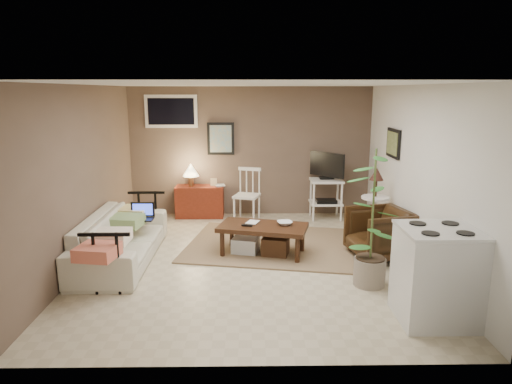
{
  "coord_description": "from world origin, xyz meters",
  "views": [
    {
      "loc": [
        -0.02,
        -6.01,
        2.32
      ],
      "look_at": [
        0.07,
        0.35,
        0.9
      ],
      "focal_mm": 32.0,
      "sensor_mm": 36.0,
      "label": 1
    }
  ],
  "objects_px": {
    "coffee_table": "(262,237)",
    "spindle_chair": "(247,196)",
    "sofa": "(121,230)",
    "stove": "(436,275)",
    "red_console": "(199,198)",
    "tv_stand": "(326,184)",
    "side_table": "(375,195)",
    "potted_plant": "(373,213)",
    "armchair": "(380,231)"
  },
  "relations": [
    {
      "from": "sofa",
      "to": "red_console",
      "type": "relative_size",
      "value": 2.18
    },
    {
      "from": "tv_stand",
      "to": "potted_plant",
      "type": "relative_size",
      "value": 0.72
    },
    {
      "from": "armchair",
      "to": "potted_plant",
      "type": "xyz_separation_m",
      "value": [
        -0.37,
        -0.93,
        0.51
      ]
    },
    {
      "from": "tv_stand",
      "to": "stove",
      "type": "height_order",
      "value": "tv_stand"
    },
    {
      "from": "potted_plant",
      "to": "stove",
      "type": "xyz_separation_m",
      "value": [
        0.44,
        -0.87,
        -0.41
      ]
    },
    {
      "from": "sofa",
      "to": "red_console",
      "type": "bearing_deg",
      "value": -20.36
    },
    {
      "from": "stove",
      "to": "coffee_table",
      "type": "bearing_deg",
      "value": 131.63
    },
    {
      "from": "coffee_table",
      "to": "red_console",
      "type": "relative_size",
      "value": 1.33
    },
    {
      "from": "red_console",
      "to": "potted_plant",
      "type": "distance_m",
      "value": 3.98
    },
    {
      "from": "red_console",
      "to": "side_table",
      "type": "bearing_deg",
      "value": -25.11
    },
    {
      "from": "red_console",
      "to": "armchair",
      "type": "relative_size",
      "value": 1.3
    },
    {
      "from": "coffee_table",
      "to": "sofa",
      "type": "xyz_separation_m",
      "value": [
        -1.96,
        -0.19,
        0.17
      ]
    },
    {
      "from": "side_table",
      "to": "sofa",
      "type": "bearing_deg",
      "value": -166.78
    },
    {
      "from": "armchair",
      "to": "coffee_table",
      "type": "bearing_deg",
      "value": -107.88
    },
    {
      "from": "armchair",
      "to": "stove",
      "type": "relative_size",
      "value": 0.79
    },
    {
      "from": "side_table",
      "to": "armchair",
      "type": "relative_size",
      "value": 1.48
    },
    {
      "from": "coffee_table",
      "to": "spindle_chair",
      "type": "relative_size",
      "value": 1.44
    },
    {
      "from": "red_console",
      "to": "side_table",
      "type": "height_order",
      "value": "side_table"
    },
    {
      "from": "red_console",
      "to": "potted_plant",
      "type": "bearing_deg",
      "value": -52.41
    },
    {
      "from": "spindle_chair",
      "to": "potted_plant",
      "type": "height_order",
      "value": "potted_plant"
    },
    {
      "from": "spindle_chair",
      "to": "potted_plant",
      "type": "bearing_deg",
      "value": -62.85
    },
    {
      "from": "red_console",
      "to": "sofa",
      "type": "bearing_deg",
      "value": -110.36
    },
    {
      "from": "red_console",
      "to": "stove",
      "type": "xyz_separation_m",
      "value": [
        2.85,
        -3.99,
        0.14
      ]
    },
    {
      "from": "stove",
      "to": "red_console",
      "type": "bearing_deg",
      "value": 125.49
    },
    {
      "from": "tv_stand",
      "to": "side_table",
      "type": "relative_size",
      "value": 1.06
    },
    {
      "from": "red_console",
      "to": "potted_plant",
      "type": "height_order",
      "value": "potted_plant"
    },
    {
      "from": "coffee_table",
      "to": "side_table",
      "type": "distance_m",
      "value": 1.97
    },
    {
      "from": "sofa",
      "to": "stove",
      "type": "xyz_separation_m",
      "value": [
        3.68,
        -1.74,
        0.06
      ]
    },
    {
      "from": "tv_stand",
      "to": "side_table",
      "type": "xyz_separation_m",
      "value": [
        0.57,
        -1.23,
        0.07
      ]
    },
    {
      "from": "potted_plant",
      "to": "coffee_table",
      "type": "bearing_deg",
      "value": 140.16
    },
    {
      "from": "red_console",
      "to": "potted_plant",
      "type": "xyz_separation_m",
      "value": [
        2.4,
        -3.12,
        0.55
      ]
    },
    {
      "from": "side_table",
      "to": "red_console",
      "type": "bearing_deg",
      "value": 154.89
    },
    {
      "from": "sofa",
      "to": "stove",
      "type": "height_order",
      "value": "stove"
    },
    {
      "from": "coffee_table",
      "to": "side_table",
      "type": "height_order",
      "value": "side_table"
    },
    {
      "from": "potted_plant",
      "to": "sofa",
      "type": "bearing_deg",
      "value": 164.96
    },
    {
      "from": "coffee_table",
      "to": "spindle_chair",
      "type": "xyz_separation_m",
      "value": [
        -0.23,
        1.87,
        0.18
      ]
    },
    {
      "from": "sofa",
      "to": "potted_plant",
      "type": "distance_m",
      "value": 3.39
    },
    {
      "from": "potted_plant",
      "to": "side_table",
      "type": "bearing_deg",
      "value": 73.53
    },
    {
      "from": "armchair",
      "to": "potted_plant",
      "type": "bearing_deg",
      "value": -35.08
    },
    {
      "from": "spindle_chair",
      "to": "stove",
      "type": "distance_m",
      "value": 4.27
    },
    {
      "from": "spindle_chair",
      "to": "potted_plant",
      "type": "xyz_separation_m",
      "value": [
        1.5,
        -2.93,
        0.46
      ]
    },
    {
      "from": "sofa",
      "to": "stove",
      "type": "relative_size",
      "value": 2.24
    },
    {
      "from": "tv_stand",
      "to": "potted_plant",
      "type": "height_order",
      "value": "potted_plant"
    },
    {
      "from": "red_console",
      "to": "tv_stand",
      "type": "bearing_deg",
      "value": -3.42
    },
    {
      "from": "red_console",
      "to": "spindle_chair",
      "type": "bearing_deg",
      "value": -11.98
    },
    {
      "from": "spindle_chair",
      "to": "tv_stand",
      "type": "relative_size",
      "value": 0.77
    },
    {
      "from": "red_console",
      "to": "armchair",
      "type": "height_order",
      "value": "red_console"
    },
    {
      "from": "spindle_chair",
      "to": "potted_plant",
      "type": "relative_size",
      "value": 0.55
    },
    {
      "from": "tv_stand",
      "to": "armchair",
      "type": "distance_m",
      "value": 2.11
    },
    {
      "from": "coffee_table",
      "to": "sofa",
      "type": "distance_m",
      "value": 1.98
    }
  ]
}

